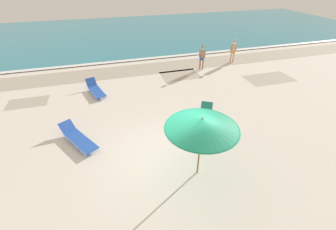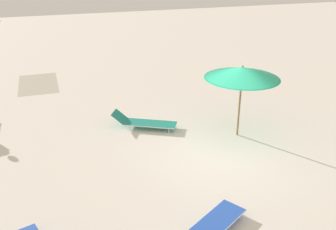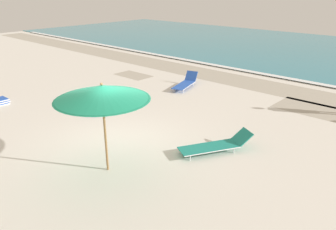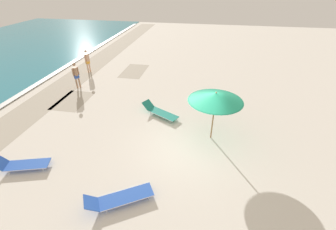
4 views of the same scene
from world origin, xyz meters
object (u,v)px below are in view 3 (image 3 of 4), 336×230
sun_lounger_under_umbrella (216,145)px  sun_lounger_beside_umbrella (102,101)px  beach_umbrella (102,93)px  sun_lounger_near_water_left (185,83)px

sun_lounger_under_umbrella → sun_lounger_beside_umbrella: size_ratio=1.00×
beach_umbrella → sun_lounger_near_water_left: beach_umbrella is taller
sun_lounger_under_umbrella → sun_lounger_near_water_left: 6.72m
beach_umbrella → sun_lounger_near_water_left: size_ratio=1.17×
beach_umbrella → sun_lounger_beside_umbrella: size_ratio=1.08×
beach_umbrella → sun_lounger_under_umbrella: beach_umbrella is taller
beach_umbrella → sun_lounger_near_water_left: bearing=114.5°
sun_lounger_under_umbrella → sun_lounger_beside_umbrella: bearing=-153.0°
sun_lounger_beside_umbrella → sun_lounger_near_water_left: 4.47m
sun_lounger_near_water_left → sun_lounger_under_umbrella: bearing=-59.7°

